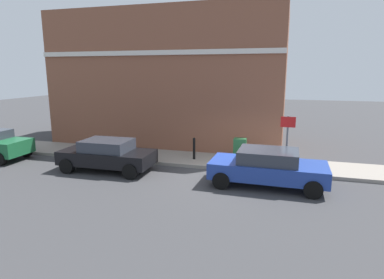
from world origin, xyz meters
TOP-DOWN VIEW (x-y plane):
  - ground at (0.00, 0.00)m, footprint 80.00×80.00m
  - sidewalk at (2.02, 6.00)m, footprint 2.37×30.00m
  - corner_building at (6.42, 4.55)m, footprint 6.55×13.11m
  - car_blue at (-0.54, -1.58)m, footprint 2.02×4.30m
  - car_black at (-0.53, 5.20)m, footprint 1.90×4.05m
  - utility_cabinet at (1.72, -0.21)m, footprint 0.46×0.61m
  - bollard_near_cabinet at (1.82, 1.97)m, footprint 0.14×0.14m
  - street_sign at (1.25, -2.22)m, footprint 0.08×0.60m

SIDE VIEW (x-z plane):
  - ground at x=0.00m, z-range 0.00..0.00m
  - sidewalk at x=2.02m, z-range 0.00..0.15m
  - utility_cabinet at x=1.72m, z-range 0.11..1.26m
  - bollard_near_cabinet at x=1.82m, z-range 0.19..1.22m
  - car_black at x=-0.53m, z-range 0.04..1.41m
  - car_blue at x=-0.54m, z-range 0.04..1.43m
  - street_sign at x=1.25m, z-range 0.51..2.81m
  - corner_building at x=6.42m, z-range 0.00..7.52m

